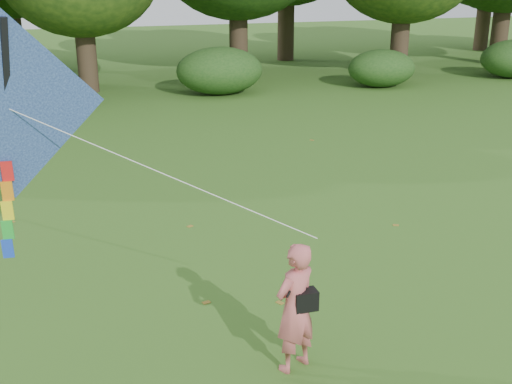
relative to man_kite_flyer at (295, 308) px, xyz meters
name	(u,v)px	position (x,y,z in m)	size (l,w,h in m)	color
ground	(336,333)	(0.87, 0.58, -0.87)	(100.00, 100.00, 0.00)	#265114
man_kite_flyer	(295,308)	(0.00, 0.00, 0.00)	(0.63, 0.42, 1.74)	#C35B5C
crossbody_bag	(305,299)	(0.12, -0.03, 0.11)	(0.43, 0.20, 0.70)	black
flying_kite	(8,112)	(-3.15, 1.59, 2.36)	(4.57, 1.98, 3.16)	#285EAD
shrub_band	(127,79)	(0.15, 18.18, -0.01)	(39.15, 3.22, 1.88)	#264919
fallen_leaves	(280,268)	(0.80, 2.74, -0.86)	(10.01, 12.56, 0.01)	olive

